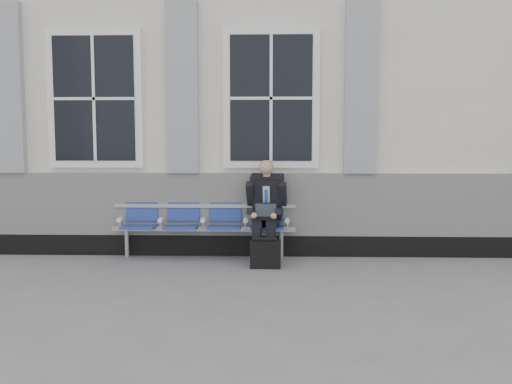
{
  "coord_description": "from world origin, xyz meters",
  "views": [
    {
      "loc": [
        0.4,
        -6.64,
        1.73
      ],
      "look_at": [
        0.16,
        0.9,
        0.98
      ],
      "focal_mm": 40.0,
      "sensor_mm": 36.0,
      "label": 1
    }
  ],
  "objects": [
    {
      "name": "bench",
      "position": [
        -0.6,
        1.32,
        0.55
      ],
      "size": [
        2.6,
        0.47,
        0.91
      ],
      "color": "#9EA0A3",
      "rests_on": "ground"
    },
    {
      "name": "station_building",
      "position": [
        -0.02,
        3.47,
        2.22
      ],
      "size": [
        14.4,
        4.4,
        4.49
      ],
      "color": "silver",
      "rests_on": "ground"
    },
    {
      "name": "briefcase",
      "position": [
        0.28,
        0.71,
        0.19
      ],
      "size": [
        0.4,
        0.18,
        0.41
      ],
      "color": "black",
      "rests_on": "ground"
    },
    {
      "name": "ground",
      "position": [
        0.0,
        0.0,
        0.0
      ],
      "size": [
        70.0,
        70.0,
        0.0
      ],
      "primitive_type": "plane",
      "color": "slate",
      "rests_on": "ground"
    },
    {
      "name": "businessman",
      "position": [
        0.29,
        1.19,
        0.76
      ],
      "size": [
        0.58,
        0.77,
        1.4
      ],
      "color": "black",
      "rests_on": "ground"
    }
  ]
}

